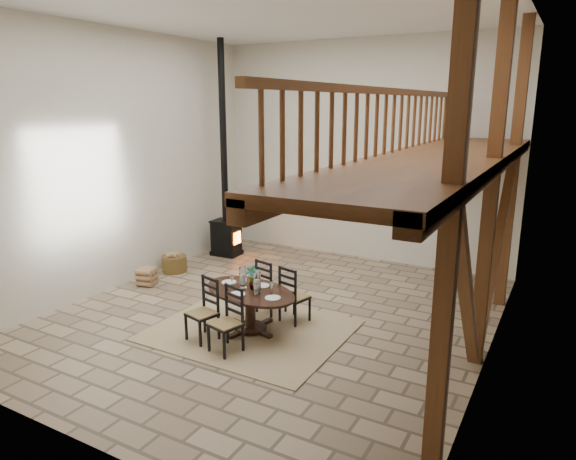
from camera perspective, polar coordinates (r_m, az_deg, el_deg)
The scene contains 7 objects.
ground at distance 9.09m, azimuth -1.67°, elevation -9.38°, with size 8.00×8.00×0.00m, color tan.
room_shell at distance 7.83m, azimuth 5.79°, elevation 9.60°, with size 7.02×8.02×5.01m.
rug at distance 8.51m, azimuth -4.16°, elevation -11.03°, with size 3.00×2.50×0.02m, color tan.
dining_table at distance 8.35m, azimuth -4.21°, elevation -8.54°, with size 1.91×2.07×1.10m.
wood_stove at distance 12.35m, azimuth -6.96°, elevation 2.28°, with size 0.68×0.54×5.00m.
log_basket at distance 11.52m, azimuth -12.51°, elevation -3.60°, with size 0.54×0.54×0.44m.
log_stack at distance 10.82m, azimuth -15.40°, elevation -5.02°, with size 0.42×0.43×0.35m.
Camera 1 is at (4.30, -7.16, 3.60)m, focal length 32.00 mm.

